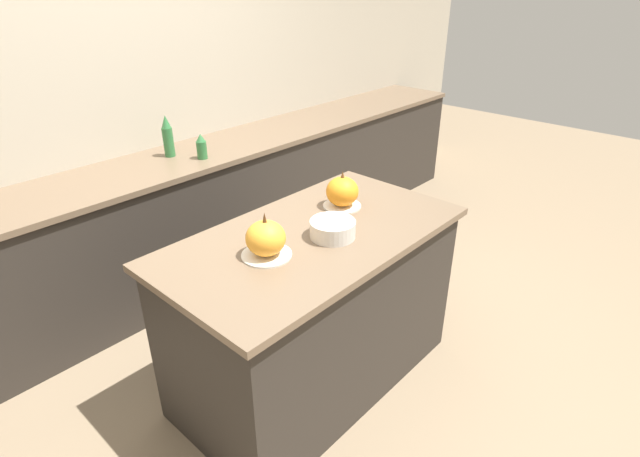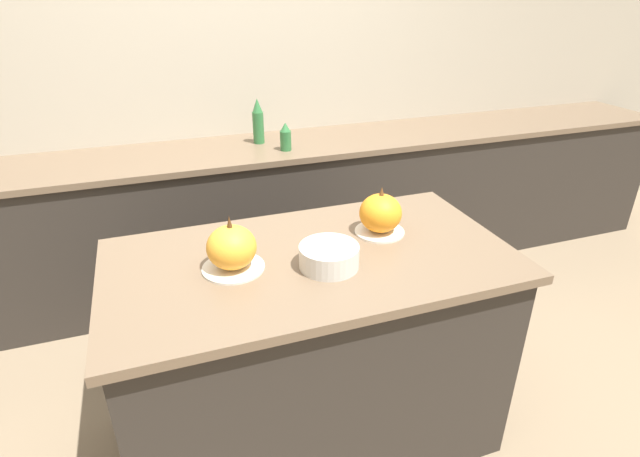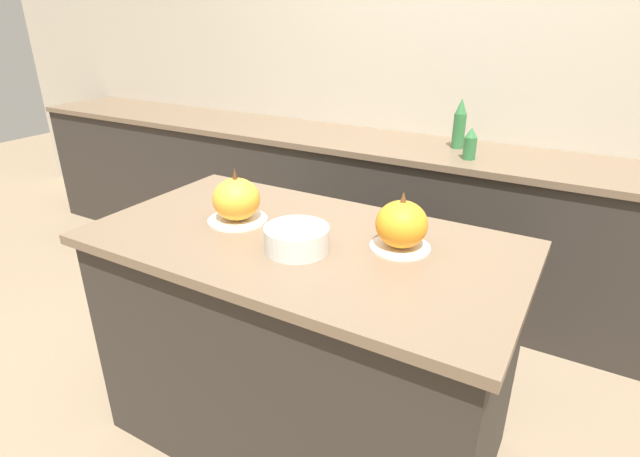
% 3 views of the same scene
% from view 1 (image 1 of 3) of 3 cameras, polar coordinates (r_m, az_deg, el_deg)
% --- Properties ---
extents(ground_plane, '(12.00, 12.00, 0.00)m').
position_cam_1_polar(ground_plane, '(2.84, -0.63, -16.43)').
color(ground_plane, '#847056').
extents(wall_back, '(8.00, 0.06, 2.50)m').
position_cam_1_polar(wall_back, '(3.48, -21.74, 13.60)').
color(wall_back, '#B2A893').
rests_on(wall_back, ground_plane).
extents(kitchen_island, '(1.48, 0.80, 0.88)m').
position_cam_1_polar(kitchen_island, '(2.56, -0.68, -9.27)').
color(kitchen_island, '#2D2823').
rests_on(kitchen_island, ground_plane).
extents(back_counter, '(6.00, 0.60, 0.90)m').
position_cam_1_polar(back_counter, '(3.47, -16.95, 0.12)').
color(back_counter, '#2D2823').
rests_on(back_counter, ground_plane).
extents(pumpkin_cake_left, '(0.22, 0.22, 0.20)m').
position_cam_1_polar(pumpkin_cake_left, '(2.12, -6.22, -1.25)').
color(pumpkin_cake_left, silver).
rests_on(pumpkin_cake_left, kitchen_island).
extents(pumpkin_cake_right, '(0.20, 0.20, 0.20)m').
position_cam_1_polar(pumpkin_cake_right, '(2.56, 2.56, 4.15)').
color(pumpkin_cake_right, silver).
rests_on(pumpkin_cake_right, kitchen_island).
extents(bottle_tall, '(0.07, 0.07, 0.27)m').
position_cam_1_polar(bottle_tall, '(3.37, -17.01, 9.98)').
color(bottle_tall, '#2D6B38').
rests_on(bottle_tall, back_counter).
extents(bottle_short, '(0.06, 0.06, 0.16)m').
position_cam_1_polar(bottle_short, '(3.29, -13.39, 9.07)').
color(bottle_short, '#2D6B38').
rests_on(bottle_short, back_counter).
extents(mixing_bowl, '(0.21, 0.21, 0.08)m').
position_cam_1_polar(mixing_bowl, '(2.28, 1.46, -0.05)').
color(mixing_bowl, beige).
rests_on(mixing_bowl, kitchen_island).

